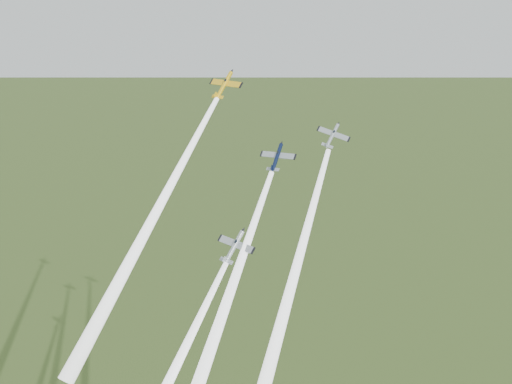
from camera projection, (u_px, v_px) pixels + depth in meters
name	position (u px, v px, depth m)	size (l,w,h in m)	color
plane_yellow	(224.00, 85.00, 125.74)	(7.99, 7.93, 1.25)	yellow
smoke_trail_yellow	(147.00, 229.00, 116.19)	(2.86, 2.86, 58.35)	white
plane_navy	(277.00, 157.00, 118.54)	(7.22, 7.16, 1.13)	#0B1533
smoke_trail_navy	(220.00, 321.00, 107.02)	(2.86, 2.86, 57.40)	white
plane_silver_right	(332.00, 135.00, 120.84)	(6.58, 6.53, 1.03)	#A5ADB3
smoke_trail_silver_right	(286.00, 304.00, 108.22)	(2.86, 2.86, 60.74)	white
plane_silver_low	(234.00, 247.00, 112.14)	(7.93, 7.87, 1.24)	#A4ABB2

